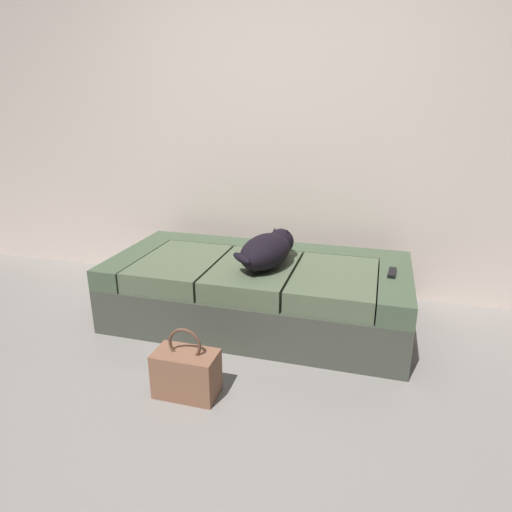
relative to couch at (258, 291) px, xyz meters
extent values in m
plane|color=gray|center=(0.00, -1.14, -0.22)|extent=(10.00, 10.00, 0.00)
cube|color=beige|center=(0.00, 0.70, 1.18)|extent=(6.40, 0.10, 2.80)
cube|color=#43463C|center=(0.00, 0.00, -0.07)|extent=(1.94, 0.94, 0.30)
cube|color=#475840|center=(-0.87, 0.00, 0.15)|extent=(0.20, 0.94, 0.13)
cube|color=#475840|center=(0.87, 0.00, 0.15)|extent=(0.20, 0.94, 0.13)
cube|color=#475840|center=(0.00, 0.37, 0.15)|extent=(1.54, 0.20, 0.13)
cube|color=#566449|center=(-0.51, -0.10, 0.15)|extent=(0.50, 0.72, 0.13)
cube|color=#566449|center=(0.00, -0.10, 0.15)|extent=(0.50, 0.72, 0.13)
cube|color=#566449|center=(0.51, -0.10, 0.15)|extent=(0.50, 0.72, 0.13)
ellipsoid|color=black|center=(0.08, -0.10, 0.32)|extent=(0.36, 0.51, 0.21)
sphere|color=black|center=(0.13, 0.11, 0.33)|extent=(0.17, 0.17, 0.17)
ellipsoid|color=black|center=(0.14, 0.19, 0.32)|extent=(0.08, 0.11, 0.06)
cone|color=black|center=(0.08, 0.12, 0.39)|extent=(0.04, 0.04, 0.05)
cone|color=black|center=(0.17, 0.10, 0.39)|extent=(0.04, 0.04, 0.05)
ellipsoid|color=black|center=(-0.02, -0.29, 0.33)|extent=(0.17, 0.16, 0.05)
cube|color=black|center=(0.85, -0.01, 0.23)|extent=(0.06, 0.15, 0.02)
cube|color=#8B5C43|center=(-0.13, -0.89, -0.10)|extent=(0.32, 0.18, 0.24)
torus|color=brown|center=(-0.13, -0.89, 0.07)|extent=(0.18, 0.02, 0.18)
camera|label=1|loc=(0.74, -2.63, 1.21)|focal=31.06mm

